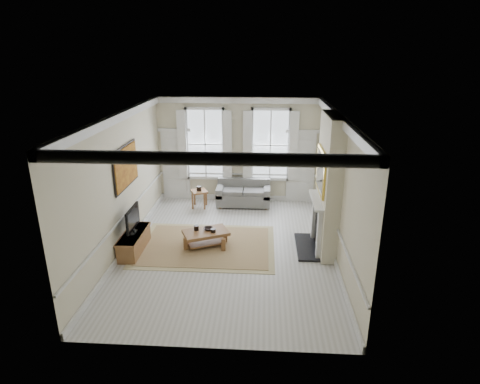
# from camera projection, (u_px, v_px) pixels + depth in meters

# --- Properties ---
(floor) EXTENTS (7.20, 7.20, 0.00)m
(floor) POSITION_uv_depth(u_px,v_px,m) (228.00, 249.00, 10.18)
(floor) COLOR #B7B5AD
(floor) RESTS_ON ground
(ceiling) EXTENTS (7.20, 7.20, 0.00)m
(ceiling) POSITION_uv_depth(u_px,v_px,m) (227.00, 114.00, 9.04)
(ceiling) COLOR white
(ceiling) RESTS_ON back_wall
(back_wall) EXTENTS (5.20, 0.00, 5.20)m
(back_wall) POSITION_uv_depth(u_px,v_px,m) (238.00, 150.00, 13.00)
(back_wall) COLOR beige
(back_wall) RESTS_ON floor
(left_wall) EXTENTS (0.00, 7.20, 7.20)m
(left_wall) POSITION_uv_depth(u_px,v_px,m) (122.00, 184.00, 9.76)
(left_wall) COLOR beige
(left_wall) RESTS_ON floor
(right_wall) EXTENTS (0.00, 7.20, 7.20)m
(right_wall) POSITION_uv_depth(u_px,v_px,m) (337.00, 188.00, 9.46)
(right_wall) COLOR beige
(right_wall) RESTS_ON floor
(window_left) EXTENTS (1.26, 0.20, 2.20)m
(window_left) POSITION_uv_depth(u_px,v_px,m) (205.00, 144.00, 12.94)
(window_left) COLOR #B2BCC6
(window_left) RESTS_ON back_wall
(window_right) EXTENTS (1.26, 0.20, 2.20)m
(window_right) POSITION_uv_depth(u_px,v_px,m) (270.00, 145.00, 12.82)
(window_right) COLOR #B2BCC6
(window_right) RESTS_ON back_wall
(door_left) EXTENTS (0.90, 0.08, 2.30)m
(door_left) POSITION_uv_depth(u_px,v_px,m) (176.00, 166.00, 13.26)
(door_left) COLOR silver
(door_left) RESTS_ON floor
(door_right) EXTENTS (0.90, 0.08, 2.30)m
(door_right) POSITION_uv_depth(u_px,v_px,m) (301.00, 168.00, 13.03)
(door_right) COLOR silver
(door_right) RESTS_ON floor
(painting) EXTENTS (0.05, 1.66, 1.06)m
(painting) POSITION_uv_depth(u_px,v_px,m) (126.00, 166.00, 9.93)
(painting) COLOR #C28521
(painting) RESTS_ON left_wall
(chimney_breast) EXTENTS (0.35, 1.70, 3.38)m
(chimney_breast) POSITION_uv_depth(u_px,v_px,m) (329.00, 185.00, 9.66)
(chimney_breast) COLOR beige
(chimney_breast) RESTS_ON floor
(hearth) EXTENTS (0.55, 1.50, 0.05)m
(hearth) POSITION_uv_depth(u_px,v_px,m) (307.00, 247.00, 10.25)
(hearth) COLOR black
(hearth) RESTS_ON floor
(fireplace) EXTENTS (0.21, 1.45, 1.33)m
(fireplace) POSITION_uv_depth(u_px,v_px,m) (317.00, 222.00, 10.00)
(fireplace) COLOR silver
(fireplace) RESTS_ON floor
(mirror) EXTENTS (0.06, 1.26, 1.06)m
(mirror) POSITION_uv_depth(u_px,v_px,m) (321.00, 171.00, 9.55)
(mirror) COLOR gold
(mirror) RESTS_ON chimney_breast
(sofa) EXTENTS (1.70, 0.83, 0.83)m
(sofa) POSITION_uv_depth(u_px,v_px,m) (243.00, 195.00, 12.98)
(sofa) COLOR #565553
(sofa) RESTS_ON floor
(side_table) EXTENTS (0.61, 0.61, 0.56)m
(side_table) POSITION_uv_depth(u_px,v_px,m) (199.00, 194.00, 12.75)
(side_table) COLOR brown
(side_table) RESTS_ON floor
(rug) EXTENTS (3.50, 2.60, 0.02)m
(rug) POSITION_uv_depth(u_px,v_px,m) (206.00, 246.00, 10.33)
(rug) COLOR olive
(rug) RESTS_ON floor
(coffee_table) EXTENTS (1.28, 1.05, 0.42)m
(coffee_table) POSITION_uv_depth(u_px,v_px,m) (206.00, 234.00, 10.22)
(coffee_table) COLOR brown
(coffee_table) RESTS_ON rug
(ceramic_pot_a) EXTENTS (0.13, 0.13, 0.13)m
(ceramic_pot_a) POSITION_uv_depth(u_px,v_px,m) (196.00, 228.00, 10.24)
(ceramic_pot_a) COLOR black
(ceramic_pot_a) RESTS_ON coffee_table
(ceramic_pot_b) EXTENTS (0.13, 0.13, 0.09)m
(ceramic_pot_b) POSITION_uv_depth(u_px,v_px,m) (213.00, 231.00, 10.12)
(ceramic_pot_b) COLOR black
(ceramic_pot_b) RESTS_ON coffee_table
(bowl) EXTENTS (0.25, 0.25, 0.06)m
(bowl) POSITION_uv_depth(u_px,v_px,m) (208.00, 229.00, 10.28)
(bowl) COLOR black
(bowl) RESTS_ON coffee_table
(tv_stand) EXTENTS (0.45, 1.39, 0.50)m
(tv_stand) POSITION_uv_depth(u_px,v_px,m) (134.00, 242.00, 10.00)
(tv_stand) COLOR brown
(tv_stand) RESTS_ON floor
(tv) EXTENTS (0.08, 0.90, 0.68)m
(tv) POSITION_uv_depth(u_px,v_px,m) (133.00, 218.00, 9.78)
(tv) COLOR black
(tv) RESTS_ON tv_stand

